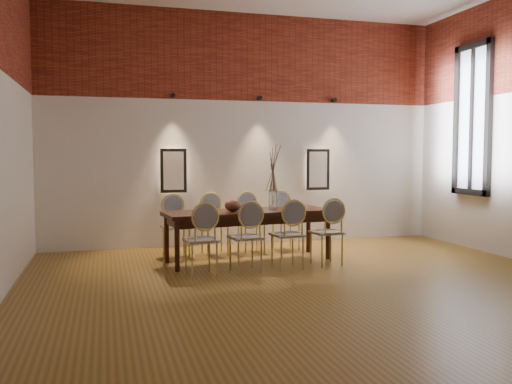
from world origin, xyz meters
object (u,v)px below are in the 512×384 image
object	(u,v)px
chair_near_b	(246,237)
chair_near_d	(327,232)
chair_near_c	(287,235)
bowl	(233,205)
dining_table	(249,236)
vase	(273,199)
chair_near_a	(201,240)
book	(248,209)
chair_far_c	(251,223)
chair_far_d	(286,221)
chair_far_a	(176,227)
chair_far_b	(215,225)

from	to	relation	value
chair_near_b	chair_near_d	world-z (taller)	same
chair_near_c	bowl	size ratio (longest dim) A/B	3.92
dining_table	chair_near_d	size ratio (longest dim) A/B	2.63
chair_near_c	vase	world-z (taller)	vase
chair_near_a	vase	bearing A→B (deg)	27.13
dining_table	book	xyz separation A→B (m)	(0.02, 0.11, 0.39)
chair_near_b	chair_far_c	world-z (taller)	same
chair_far_d	book	size ratio (longest dim) A/B	3.62
dining_table	chair_far_c	world-z (taller)	chair_far_c
chair_near_a	chair_far_a	bearing A→B (deg)	90.00
chair_far_d	vase	size ratio (longest dim) A/B	3.13
chair_far_a	book	world-z (taller)	chair_far_a
chair_far_c	vase	bearing A→B (deg)	97.21
chair_far_b	vase	bearing A→B (deg)	136.09
chair_far_b	chair_far_d	xyz separation A→B (m)	(1.23, 0.14, 0.00)
chair_near_c	chair_near_d	size ratio (longest dim) A/B	1.00
chair_near_d	dining_table	bearing A→B (deg)	143.85
bowl	chair_far_c	bearing A→B (deg)	58.14
chair_near_d	vase	bearing A→B (deg)	128.17
bowl	book	bearing A→B (deg)	34.66
chair_far_b	chair_far_c	distance (m)	0.62
bowl	chair_near_a	bearing A→B (deg)	-130.08
dining_table	chair_near_d	world-z (taller)	chair_near_d
chair_near_b	vase	world-z (taller)	vase
book	chair_far_b	bearing A→B (deg)	127.54
chair_near_a	chair_far_c	world-z (taller)	same
chair_far_d	book	distance (m)	1.10
chair_near_d	chair_far_c	bearing A→B (deg)	114.52
chair_near_d	bowl	size ratio (longest dim) A/B	3.92
chair_near_c	bowl	bearing A→B (deg)	132.48
chair_near_a	chair_far_d	bearing A→B (deg)	36.15
chair_near_b	chair_far_b	size ratio (longest dim) A/B	1.00
chair_far_c	chair_far_d	xyz separation A→B (m)	(0.61, 0.07, 0.00)
dining_table	chair_far_d	xyz separation A→B (m)	(0.85, 0.78, 0.09)
chair_near_b	book	bearing A→B (deg)	66.52
dining_table	bowl	bearing A→B (deg)	-169.33
chair_near_a	book	size ratio (longest dim) A/B	3.62
chair_near_a	chair_near_b	world-z (taller)	same
chair_near_a	chair_near_b	xyz separation A→B (m)	(0.61, 0.07, 0.00)
chair_near_b	chair_far_b	world-z (taller)	same
chair_near_d	chair_far_d	bearing A→B (deg)	90.00
chair_far_d	dining_table	bearing A→B (deg)	36.15
dining_table	chair_near_a	distance (m)	1.15
chair_near_a	chair_far_b	xyz separation A→B (m)	(0.46, 1.42, 0.00)
chair_near_b	chair_near_d	distance (m)	1.24
chair_near_c	chair_far_d	xyz separation A→B (m)	(0.46, 1.42, 0.00)
dining_table	chair_far_d	distance (m)	1.15
chair_near_a	bowl	xyz separation A→B (m)	(0.59, 0.70, 0.37)
chair_near_b	chair_far_a	size ratio (longest dim) A/B	1.00
chair_near_c	chair_far_d	size ratio (longest dim) A/B	1.00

